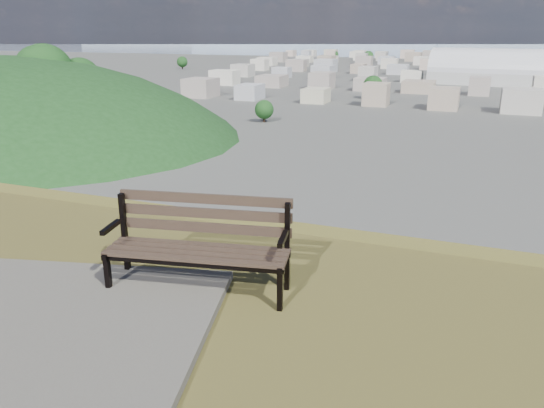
% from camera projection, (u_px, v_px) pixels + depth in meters
% --- Properties ---
extents(park_bench, '(1.84, 0.89, 0.92)m').
position_uv_depth(park_bench, '(200.00, 239.00, 5.15)').
color(park_bench, '#403025').
rests_on(park_bench, hilltop_mesa).
extents(arena, '(58.74, 30.33, 23.77)m').
position_uv_depth(arena, '(487.00, 73.00, 274.72)').
color(arena, silver).
rests_on(arena, ground).
extents(city_blocks, '(395.00, 361.00, 7.00)m').
position_uv_depth(city_blocks, '(481.00, 66.00, 358.95)').
color(city_blocks, silver).
rests_on(city_blocks, ground).
extents(city_trees, '(406.52, 387.20, 9.98)m').
position_uv_depth(city_trees, '(430.00, 71.00, 300.79)').
color(city_trees, '#322219').
rests_on(city_trees, ground).
extents(bay_water, '(2400.00, 700.00, 0.12)m').
position_uv_depth(bay_water, '(484.00, 48.00, 807.62)').
color(bay_water, gray).
rests_on(bay_water, ground).
extents(far_hills, '(2050.00, 340.00, 60.00)m').
position_uv_depth(far_hills, '(460.00, 30.00, 1265.74)').
color(far_hills, '#A0B4C7').
rests_on(far_hills, ground).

